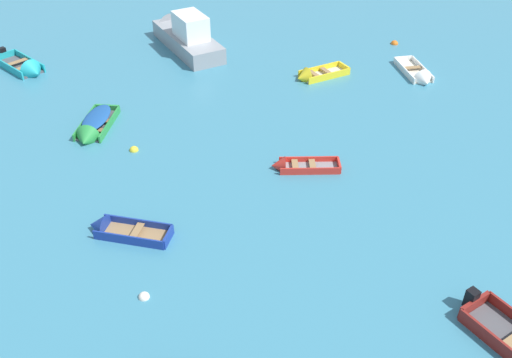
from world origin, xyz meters
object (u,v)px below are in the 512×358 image
mooring_buoy_outer_edge (144,297)px  rowboat_deep_blue_distant_center (115,229)px  rowboat_green_far_right (93,128)px  rowboat_white_midfield_right (420,77)px  rowboat_yellow_back_row_center (312,76)px  rowboat_turquoise_far_back (27,69)px  mooring_buoy_far_field (394,44)px  rowboat_red_cluster_inner (292,166)px  motor_launch_grey_far_left (184,35)px  mooring_buoy_central (134,150)px

mooring_buoy_outer_edge → rowboat_deep_blue_distant_center: bearing=129.2°
rowboat_green_far_right → rowboat_white_midfield_right: (15.35, 9.39, -0.12)m
rowboat_yellow_back_row_center → rowboat_turquoise_far_back: (-16.16, -2.78, 0.04)m
mooring_buoy_far_field → rowboat_red_cluster_inner: bearing=-104.7°
motor_launch_grey_far_left → mooring_buoy_outer_edge: 21.06m
rowboat_white_midfield_right → rowboat_green_far_right: bearing=-148.6°
rowboat_yellow_back_row_center → rowboat_green_far_right: size_ratio=0.85×
rowboat_red_cluster_inner → rowboat_white_midfield_right: bearing=61.9°
rowboat_turquoise_far_back → rowboat_green_far_right: bearing=-38.6°
motor_launch_grey_far_left → rowboat_deep_blue_distant_center: bearing=-79.9°
rowboat_green_far_right → rowboat_turquoise_far_back: bearing=141.4°
rowboat_deep_blue_distant_center → rowboat_white_midfield_right: rowboat_white_midfield_right is taller
rowboat_red_cluster_inner → motor_launch_grey_far_left: (-8.90, 11.96, 0.62)m
rowboat_white_midfield_right → rowboat_red_cluster_inner: bearing=-118.1°
rowboat_red_cluster_inner → mooring_buoy_central: rowboat_red_cluster_inner is taller
motor_launch_grey_far_left → rowboat_turquoise_far_back: motor_launch_grey_far_left is taller
rowboat_deep_blue_distant_center → rowboat_turquoise_far_back: rowboat_turquoise_far_back is taller
mooring_buoy_far_field → rowboat_yellow_back_row_center: bearing=-125.7°
mooring_buoy_far_field → mooring_buoy_central: (-11.33, -15.38, 0.00)m
motor_launch_grey_far_left → rowboat_turquoise_far_back: size_ratio=1.66×
rowboat_deep_blue_distant_center → mooring_buoy_outer_edge: rowboat_deep_blue_distant_center is taller
motor_launch_grey_far_left → mooring_buoy_central: motor_launch_grey_far_left is taller
rowboat_red_cluster_inner → mooring_buoy_central: size_ratio=7.48×
rowboat_white_midfield_right → mooring_buoy_outer_edge: size_ratio=9.61×
rowboat_yellow_back_row_center → rowboat_deep_blue_distant_center: size_ratio=0.98×
rowboat_red_cluster_inner → rowboat_green_far_right: size_ratio=0.85×
rowboat_white_midfield_right → mooring_buoy_central: (-12.85, -10.44, -0.16)m
rowboat_yellow_back_row_center → mooring_buoy_outer_edge: rowboat_yellow_back_row_center is taller
rowboat_white_midfield_right → rowboat_deep_blue_distant_center: bearing=-125.4°
rowboat_white_midfield_right → mooring_buoy_far_field: rowboat_white_midfield_right is taller
motor_launch_grey_far_left → rowboat_white_midfield_right: motor_launch_grey_far_left is taller
rowboat_yellow_back_row_center → rowboat_white_midfield_right: same height
rowboat_yellow_back_row_center → motor_launch_grey_far_left: bearing=161.4°
rowboat_turquoise_far_back → rowboat_red_cluster_inner: bearing=-20.9°
mooring_buoy_central → mooring_buoy_outer_edge: 9.11m
rowboat_green_far_right → rowboat_yellow_back_row_center: bearing=40.9°
rowboat_red_cluster_inner → mooring_buoy_central: 7.33m
rowboat_green_far_right → rowboat_white_midfield_right: rowboat_green_far_right is taller
rowboat_red_cluster_inner → mooring_buoy_outer_edge: 9.10m
mooring_buoy_central → rowboat_green_far_right: bearing=157.3°
rowboat_green_far_right → mooring_buoy_far_field: (13.84, 14.33, -0.28)m
motor_launch_grey_far_left → rowboat_turquoise_far_back: bearing=-143.7°
rowboat_green_far_right → rowboat_red_cluster_inner: bearing=-5.4°
mooring_buoy_far_field → mooring_buoy_central: bearing=-126.4°
rowboat_white_midfield_right → mooring_buoy_central: rowboat_white_midfield_right is taller
mooring_buoy_far_field → mooring_buoy_outer_edge: size_ratio=1.23×
mooring_buoy_far_field → mooring_buoy_central: mooring_buoy_far_field is taller
rowboat_deep_blue_distant_center → motor_launch_grey_far_left: bearing=100.1°
rowboat_turquoise_far_back → mooring_buoy_far_field: size_ratio=8.67×
rowboat_white_midfield_right → mooring_buoy_outer_edge: (-9.04, -18.71, -0.16)m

